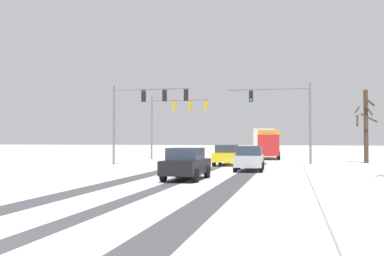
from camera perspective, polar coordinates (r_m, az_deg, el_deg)
wheel_track_left_lane at (r=22.18m, az=5.86°, el=-6.76°), size 1.16×34.85×0.01m
wheel_track_right_lane at (r=23.48m, az=-7.63°, el=-6.46°), size 1.17×34.85×0.01m
wheel_track_center at (r=22.68m, az=-1.09°, el=-6.65°), size 0.77×34.85×0.01m
sidewalk_kerb_right at (r=20.63m, az=20.75°, el=-6.91°), size 4.00×34.85×0.12m
traffic_signal_far_left at (r=45.55m, az=-2.29°, el=1.96°), size 6.11×0.61×6.50m
traffic_signal_near_right at (r=35.85m, az=12.06°, el=2.41°), size 6.71×0.38×6.50m
traffic_signal_near_left at (r=35.85m, az=-6.24°, el=2.93°), size 6.52×0.38×6.50m
car_yellow_cab_lead at (r=34.91m, az=4.56°, el=-3.51°), size 1.90×4.14×1.62m
car_silver_second at (r=28.90m, az=7.43°, el=-3.92°), size 1.94×4.16×1.62m
car_black_third at (r=22.35m, az=-0.77°, el=-4.64°), size 1.92×4.14×1.62m
bus_oncoming at (r=59.30m, az=9.61°, el=-1.53°), size 2.71×11.01×3.38m
box_truck_delivery at (r=47.52m, az=9.90°, el=-1.97°), size 2.55×7.49×3.02m
bare_tree_sidewalk_far at (r=41.07m, az=21.55°, el=0.44°), size 1.86×1.87×6.36m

